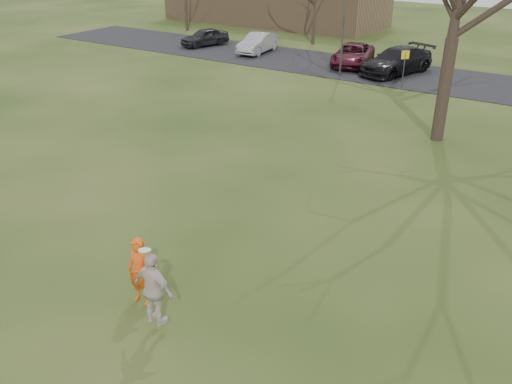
# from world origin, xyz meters

# --- Properties ---
(ground) EXTENTS (120.00, 120.00, 0.00)m
(ground) POSITION_xyz_m (0.00, 0.00, 0.00)
(ground) COLOR #1E380F
(ground) RESTS_ON ground
(parking_strip) EXTENTS (62.00, 6.50, 0.04)m
(parking_strip) POSITION_xyz_m (0.00, 25.00, 0.02)
(parking_strip) COLOR black
(parking_strip) RESTS_ON ground
(player_defender) EXTENTS (0.68, 0.49, 1.73)m
(player_defender) POSITION_xyz_m (-0.70, 0.07, 0.86)
(player_defender) COLOR #F25613
(player_defender) RESTS_ON ground
(car_0) EXTENTS (2.61, 4.02, 1.27)m
(car_0) POSITION_xyz_m (-18.46, 25.39, 0.68)
(car_0) COLOR black
(car_0) RESTS_ON parking_strip
(car_1) EXTENTS (1.77, 4.20, 1.35)m
(car_1) POSITION_xyz_m (-13.77, 25.49, 0.71)
(car_1) COLOR #A7A6AC
(car_1) RESTS_ON parking_strip
(car_2) EXTENTS (3.19, 5.13, 1.32)m
(car_2) POSITION_xyz_m (-6.57, 25.60, 0.70)
(car_2) COLOR #4C1122
(car_2) RESTS_ON parking_strip
(car_3) EXTENTS (3.64, 5.70, 1.54)m
(car_3) POSITION_xyz_m (-3.43, 24.94, 0.81)
(car_3) COLOR black
(car_3) RESTS_ON parking_strip
(catching_play) EXTENTS (1.05, 0.45, 1.94)m
(catching_play) POSITION_xyz_m (0.34, -0.53, 1.13)
(catching_play) COLOR beige
(catching_play) RESTS_ON ground
(building) EXTENTS (20.60, 8.50, 5.14)m
(building) POSITION_xyz_m (-20.00, 38.00, 1.93)
(building) COLOR #8C6D4C
(building) RESTS_ON ground
(lamp_post) EXTENTS (0.34, 0.34, 6.27)m
(lamp_post) POSITION_xyz_m (-6.00, 22.50, 3.97)
(lamp_post) COLOR #47474C
(lamp_post) RESTS_ON ground
(sign_yellow) EXTENTS (0.35, 0.35, 2.08)m
(sign_yellow) POSITION_xyz_m (-2.00, 22.00, 1.45)
(sign_yellow) COLOR #47474C
(sign_yellow) RESTS_ON ground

